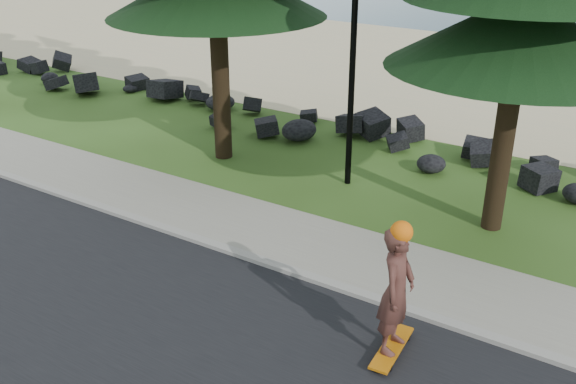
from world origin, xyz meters
name	(u,v)px	position (x,y,z in m)	size (l,w,h in m)	color
ground	(273,239)	(0.00, 0.00, 0.00)	(160.00, 160.00, 0.00)	#2D4816
road	(100,367)	(0.00, -4.50, 0.01)	(160.00, 7.00, 0.02)	black
kerb	(246,256)	(0.00, -0.90, 0.05)	(160.00, 0.20, 0.10)	#9B968B
sidewalk	(278,233)	(0.00, 0.20, 0.04)	(160.00, 2.00, 0.08)	gray
beach_sand	(488,78)	(0.00, 14.50, 0.01)	(160.00, 15.00, 0.01)	beige
seawall_boulders	(389,152)	(0.00, 5.60, 0.00)	(60.00, 2.40, 1.10)	black
lamp_post	(355,2)	(0.00, 3.20, 4.13)	(0.25, 0.14, 8.14)	black
skateboarder	(397,291)	(3.42, -1.99, 1.10)	(0.51, 1.19, 2.18)	#BD660B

